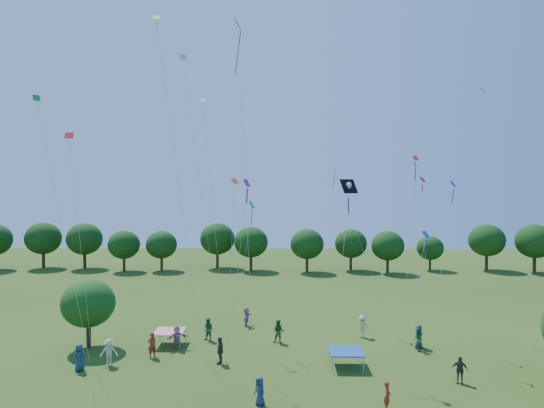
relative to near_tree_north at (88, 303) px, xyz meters
The scene contains 36 objects.
near_tree_north is the anchor object (origin of this frame).
treeline 35.95m from the near_tree_north, 70.32° to the left, with size 88.01×8.77×6.77m.
tent_red_stripe 6.36m from the near_tree_north, ahead, with size 2.20×2.20×1.10m.
tent_blue 19.16m from the near_tree_north, 10.98° to the right, with size 2.20×2.20×1.10m.
crowd_person_0 5.34m from the near_tree_north, 75.19° to the right, with size 0.87×0.47×1.76m, color navy.
crowd_person_1 6.17m from the near_tree_north, 21.11° to the right, with size 0.66×0.42×1.77m, color maroon.
crowd_person_2 14.46m from the near_tree_north, ahead, with size 0.88×0.47×1.78m, color #245425.
crowd_person_3 5.16m from the near_tree_north, 52.09° to the right, with size 1.16×0.52×1.78m, color beige.
crowd_person_4 26.13m from the near_tree_north, 13.75° to the right, with size 0.98×0.44×1.67m, color #38342D.
crowd_person_5 7.14m from the near_tree_north, ahead, with size 1.63×0.58×1.75m, color #A76198.
crowd_person_6 16.38m from the near_tree_north, 35.39° to the right, with size 0.77×0.42×1.57m, color navy.
crowd_person_7 22.48m from the near_tree_north, 26.10° to the right, with size 0.58×0.37×1.55m, color maroon.
crowd_person_8 24.47m from the near_tree_north, ahead, with size 0.81×0.44×1.65m, color #2B6434.
crowd_person_9 21.22m from the near_tree_north, ahead, with size 1.14×0.51×1.74m, color #C0AE9A.
crowd_person_10 10.99m from the near_tree_north, 17.38° to the right, with size 1.09×0.49×1.85m, color #3A332E.
crowd_person_11 13.00m from the near_tree_north, 26.52° to the left, with size 1.53×0.55×1.64m, color #A862A8.
crowd_person_12 24.73m from the near_tree_north, ahead, with size 0.86×0.46×1.74m, color navy.
crowd_person_13 24.82m from the near_tree_north, ahead, with size 0.64×0.41×1.72m, color maroon.
crowd_person_14 9.20m from the near_tree_north, 11.07° to the left, with size 0.87×0.47×1.76m, color #295F36.
pirate_kite 20.94m from the near_tree_north, ahead, with size 2.09×4.30×11.21m.
red_high_kite 20.01m from the near_tree_north, 10.61° to the right, with size 1.83×8.40×22.56m.
small_kite_0 9.85m from the near_tree_north, 79.51° to the right, with size 1.56×0.48×14.29m.
small_kite_1 24.22m from the near_tree_north, 12.91° to the right, with size 1.87×3.31×12.69m.
small_kite_2 30.88m from the near_tree_north, ahead, with size 1.79×0.76×17.93m.
small_kite_3 12.21m from the near_tree_north, 78.74° to the right, with size 1.39×3.83×15.59m.
small_kite_4 24.14m from the near_tree_north, 17.53° to the right, with size 1.64×0.57×8.10m.
small_kite_5 17.82m from the near_tree_north, 42.45° to the right, with size 1.79×6.13×11.05m.
small_kite_6 15.49m from the near_tree_north, 16.43° to the left, with size 2.69×2.26×20.88m.
small_kite_7 13.47m from the near_tree_north, ahead, with size 1.53×1.34×9.60m.
small_kite_8 26.74m from the near_tree_north, ahead, with size 0.61×1.26×11.48m.
small_kite_9 13.93m from the near_tree_north, 23.63° to the right, with size 0.66×2.31×11.24m.
small_kite_10 15.16m from the near_tree_north, 23.75° to the right, with size 2.68×1.67×21.99m.
small_kite_11 25.48m from the near_tree_north, ahead, with size 0.45×1.69×12.53m.
small_kite_12 29.87m from the near_tree_north, 10.23° to the left, with size 3.06×4.09×11.19m.
small_kite_13 22.52m from the near_tree_north, 19.94° to the left, with size 4.23×4.34×12.46m.
small_kite_14 14.69m from the near_tree_north, 29.97° to the left, with size 2.14×2.05×18.15m.
Camera 1 is at (0.48, -13.94, 11.98)m, focal length 32.00 mm.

